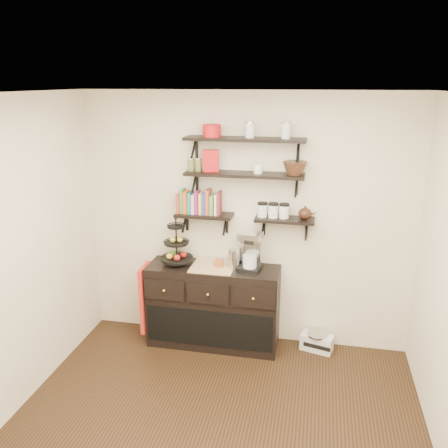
% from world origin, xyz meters
% --- Properties ---
extents(floor, '(3.50, 3.50, 0.00)m').
position_xyz_m(floor, '(0.00, 0.00, 0.00)').
color(floor, black).
rests_on(floor, ground).
extents(ceiling, '(3.50, 3.50, 0.02)m').
position_xyz_m(ceiling, '(0.00, 0.00, 2.70)').
color(ceiling, white).
rests_on(ceiling, back_wall).
extents(back_wall, '(3.50, 0.02, 2.70)m').
position_xyz_m(back_wall, '(0.00, 1.75, 1.35)').
color(back_wall, white).
rests_on(back_wall, ground).
extents(shelf_top, '(1.20, 0.27, 0.23)m').
position_xyz_m(shelf_top, '(0.00, 1.62, 2.23)').
color(shelf_top, black).
rests_on(shelf_top, back_wall).
extents(shelf_mid, '(1.20, 0.27, 0.23)m').
position_xyz_m(shelf_mid, '(0.00, 1.62, 1.88)').
color(shelf_mid, black).
rests_on(shelf_mid, back_wall).
extents(shelf_low_left, '(0.60, 0.25, 0.23)m').
position_xyz_m(shelf_low_left, '(-0.42, 1.63, 1.43)').
color(shelf_low_left, black).
rests_on(shelf_low_left, back_wall).
extents(shelf_low_right, '(0.60, 0.25, 0.23)m').
position_xyz_m(shelf_low_right, '(0.42, 1.63, 1.43)').
color(shelf_low_right, black).
rests_on(shelf_low_right, back_wall).
extents(cookbooks, '(0.43, 0.15, 0.26)m').
position_xyz_m(cookbooks, '(-0.47, 1.63, 1.57)').
color(cookbooks, '#AF3621').
rests_on(cookbooks, shelf_low_left).
extents(glass_canisters, '(0.32, 0.10, 0.13)m').
position_xyz_m(glass_canisters, '(0.30, 1.63, 1.51)').
color(glass_canisters, silver).
rests_on(glass_canisters, shelf_low_right).
extents(sideboard, '(1.40, 0.50, 0.92)m').
position_xyz_m(sideboard, '(-0.30, 1.51, 0.45)').
color(sideboard, black).
rests_on(sideboard, floor).
extents(fruit_stand, '(0.34, 0.34, 0.50)m').
position_xyz_m(fruit_stand, '(-0.70, 1.52, 1.07)').
color(fruit_stand, black).
rests_on(fruit_stand, sideboard).
extents(candle, '(0.08, 0.08, 0.08)m').
position_xyz_m(candle, '(-0.24, 1.51, 0.96)').
color(candle, brown).
rests_on(candle, sideboard).
extents(coffee_maker, '(0.25, 0.25, 0.41)m').
position_xyz_m(coffee_maker, '(0.09, 1.54, 1.10)').
color(coffee_maker, black).
rests_on(coffee_maker, sideboard).
extents(thermal_carafe, '(0.11, 0.11, 0.22)m').
position_xyz_m(thermal_carafe, '(-0.08, 1.49, 1.01)').
color(thermal_carafe, silver).
rests_on(thermal_carafe, sideboard).
extents(apron, '(0.04, 0.32, 0.74)m').
position_xyz_m(apron, '(-1.03, 1.41, 0.53)').
color(apron, '#AD121A').
rests_on(apron, sideboard).
extents(radio, '(0.37, 0.27, 0.20)m').
position_xyz_m(radio, '(0.82, 1.59, 0.10)').
color(radio, silver).
rests_on(radio, floor).
extents(recipe_box, '(0.17, 0.09, 0.22)m').
position_xyz_m(recipe_box, '(-0.34, 1.61, 2.01)').
color(recipe_box, '#B61418').
rests_on(recipe_box, shelf_mid).
extents(walnut_bowl, '(0.24, 0.24, 0.13)m').
position_xyz_m(walnut_bowl, '(0.50, 1.61, 1.96)').
color(walnut_bowl, black).
rests_on(walnut_bowl, shelf_mid).
extents(ramekins, '(0.09, 0.09, 0.10)m').
position_xyz_m(ramekins, '(0.14, 1.61, 1.95)').
color(ramekins, white).
rests_on(ramekins, shelf_mid).
extents(teapot, '(0.21, 0.17, 0.14)m').
position_xyz_m(teapot, '(0.62, 1.63, 1.52)').
color(teapot, black).
rests_on(teapot, shelf_low_right).
extents(red_pot, '(0.18, 0.18, 0.12)m').
position_xyz_m(red_pot, '(-0.33, 1.61, 2.31)').
color(red_pot, '#B61418').
rests_on(red_pot, shelf_top).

